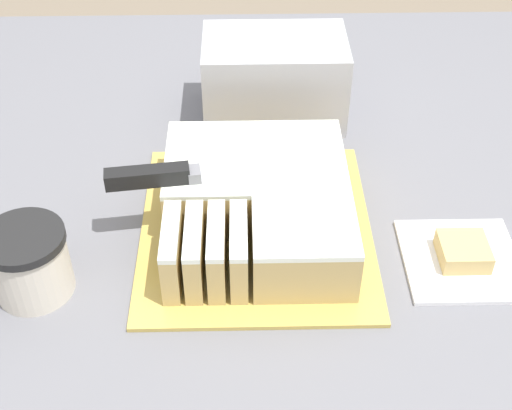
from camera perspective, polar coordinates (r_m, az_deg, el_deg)
The scene contains 8 objects.
countertop at distance 1.35m, azimuth 3.37°, elevation -13.57°, with size 1.40×1.10×0.90m.
cake_board at distance 0.95m, azimuth -0.00°, elevation -1.90°, with size 0.30×0.34×0.01m.
cake at distance 0.92m, azimuth 0.23°, elevation 0.19°, with size 0.24×0.27×0.08m.
knife at distance 0.90m, azimuth -6.84°, elevation 2.36°, with size 0.28×0.06×0.02m.
coffee_cup at distance 0.88m, azimuth -17.68°, elevation -4.40°, with size 0.10×0.10×0.09m.
paper_napkin at distance 0.94m, azimuth 16.08°, elevation -4.24°, with size 0.15×0.15×0.01m.
brownie at distance 0.93m, azimuth 16.25°, elevation -3.57°, with size 0.06×0.06×0.02m.
storage_box at distance 1.13m, azimuth 1.48°, elevation 10.10°, with size 0.22×0.14×0.13m.
Camera 1 is at (-0.09, -0.78, 1.55)m, focal length 50.00 mm.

